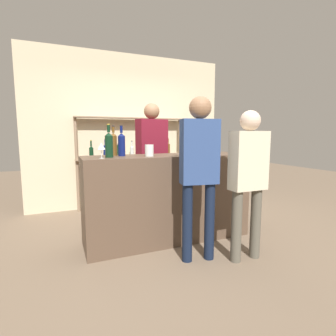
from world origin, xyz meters
name	(u,v)px	position (x,y,z in m)	size (l,w,h in m)	color
ground_plane	(168,238)	(0.00, 0.00, 0.00)	(16.00, 16.00, 0.00)	#7A6651
bar_counter	(168,198)	(0.00, 0.00, 0.54)	(2.08, 0.60, 1.09)	brown
back_wall	(129,131)	(0.00, 1.90, 1.40)	(3.68, 0.12, 2.80)	beige
back_shelf	(132,148)	(0.00, 1.72, 1.09)	(2.00, 0.18, 1.65)	#897056
counter_bottle_0	(109,144)	(-0.74, -0.06, 1.23)	(0.09, 0.09, 0.37)	black
counter_bottle_1	(114,144)	(-0.64, 0.18, 1.23)	(0.08, 0.08, 0.36)	brown
counter_bottle_2	(122,144)	(-0.56, 0.08, 1.23)	(0.08, 0.08, 0.36)	#0F1956
counter_bottle_3	(209,143)	(0.67, 0.13, 1.23)	(0.08, 0.08, 0.36)	brown
wine_glass	(101,147)	(-0.83, -0.13, 1.21)	(0.09, 0.09, 0.17)	silver
cork_jar	(149,151)	(-0.27, -0.08, 1.15)	(0.10, 0.10, 0.14)	silver
customer_right	(248,173)	(0.55, -0.84, 0.94)	(0.40, 0.21, 1.59)	#575347
customer_center	(199,164)	(0.07, -0.66, 1.04)	(0.41, 0.24, 1.72)	#121C33
server_behind_counter	(152,152)	(0.07, 0.81, 1.07)	(0.49, 0.29, 1.81)	black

